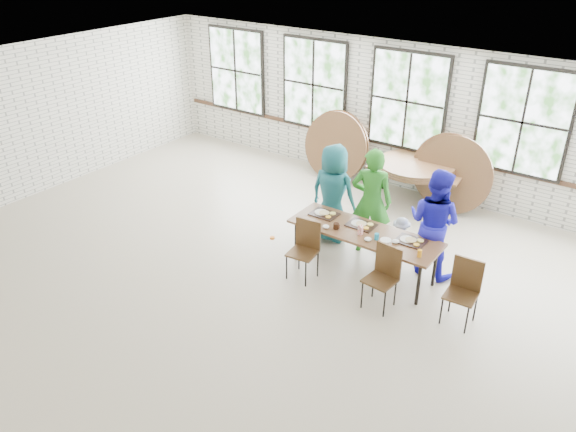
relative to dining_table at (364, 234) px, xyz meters
The scene contains 13 objects.
room 3.60m from the dining_table, 105.62° to the left, with size 12.00×12.00×12.00m.
dining_table is the anchor object (origin of this frame).
chair_near_left 0.93m from the dining_table, 138.91° to the right, with size 0.47×0.45×0.95m.
chair_near_right 0.88m from the dining_table, 41.57° to the right, with size 0.46×0.45×0.95m.
chair_spare 1.73m from the dining_table, ahead, with size 0.44×0.43×0.95m.
adult_teal 1.18m from the dining_table, 146.25° to the left, with size 0.85×0.56×1.75m, color #1C6C6D.
adult_green 0.73m from the dining_table, 110.37° to the left, with size 0.68×0.44×1.85m, color #24731E.
toddler 0.79m from the dining_table, 62.99° to the left, with size 0.51×0.29×0.79m, color #162344.
adult_blue 1.09m from the dining_table, 37.30° to the left, with size 0.86×0.67×1.77m, color #1E1BC3.
storage_table 2.81m from the dining_table, 98.17° to the left, with size 1.86×0.91×0.74m.
tabletop_clutter 0.11m from the dining_table, 10.53° to the right, with size 2.06×0.61×0.11m.
round_tops_stacked 2.81m from the dining_table, 98.17° to the left, with size 1.50×1.50×0.13m.
round_tops_leaning 3.14m from the dining_table, 109.24° to the left, with size 4.12×0.43×1.49m.
Camera 1 is at (4.38, -5.70, 4.99)m, focal length 35.00 mm.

